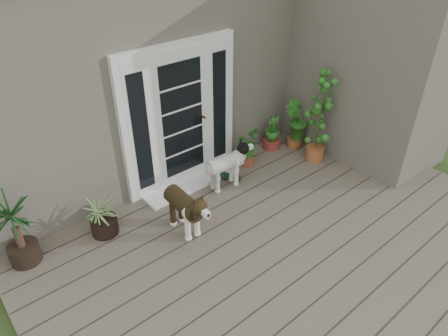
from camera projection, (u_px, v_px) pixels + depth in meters
deck at (298, 252)px, 5.10m from camera, size 6.20×4.60×0.12m
house_main at (122, 55)px, 7.00m from camera, size 7.40×4.00×3.10m
house_wing at (375, 66)px, 6.53m from camera, size 1.60×2.40×3.10m
door_unit at (181, 117)px, 5.78m from camera, size 1.90×0.14×2.15m
door_step at (192, 182)px, 6.23m from camera, size 1.60×0.40×0.05m
brindle_dog at (184, 211)px, 5.17m from camera, size 0.36×0.80×0.66m
white_dog at (225, 170)px, 6.02m from camera, size 0.77×0.40×0.61m
spider_plant at (102, 214)px, 5.15m from camera, size 0.74×0.74×0.62m
yucca at (16, 230)px, 4.63m from camera, size 0.78×0.78×0.99m
herb_a at (247, 150)px, 6.58m from camera, size 0.58×0.58×0.52m
herb_b at (295, 130)px, 7.04m from camera, size 0.60×0.60×0.64m
herb_c at (272, 136)px, 7.04m from camera, size 0.37×0.37×0.48m
sapling at (320, 116)px, 6.40m from camera, size 0.57×0.57×1.63m
clog_left at (232, 177)px, 6.31m from camera, size 0.26×0.31×0.09m
clog_right at (220, 173)px, 6.39m from camera, size 0.16×0.34×0.10m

